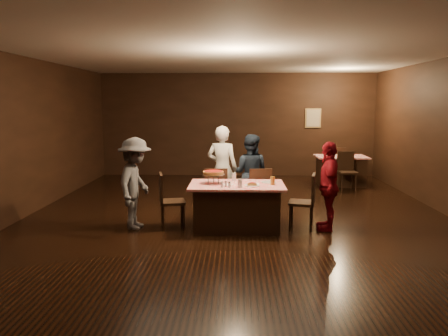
{
  "coord_description": "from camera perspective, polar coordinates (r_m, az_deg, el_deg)",
  "views": [
    {
      "loc": [
        -0.02,
        -7.87,
        2.12
      ],
      "look_at": [
        -0.24,
        -0.3,
        1.0
      ],
      "focal_mm": 35.0,
      "sensor_mm": 36.0,
      "label": 1
    }
  ],
  "objects": [
    {
      "name": "chair_back_far",
      "position": [
        12.37,
        14.36,
        0.5
      ],
      "size": [
        0.47,
        0.47,
        0.95
      ],
      "primitive_type": "cube",
      "rotation": [
        0.0,
        0.0,
        3.26
      ],
      "color": "black",
      "rests_on": "ground"
    },
    {
      "name": "room",
      "position": [
        7.88,
        1.85,
        8.53
      ],
      "size": [
        10.0,
        10.04,
        3.02
      ],
      "color": "black",
      "rests_on": "ground"
    },
    {
      "name": "plate_empty",
      "position": [
        7.56,
        5.86,
        -1.86
      ],
      "size": [
        0.25,
        0.25,
        0.01
      ],
      "primitive_type": "cylinder",
      "color": "white",
      "rests_on": "main_table"
    },
    {
      "name": "diner_red_shirt",
      "position": [
        7.53,
        13.48,
        -2.31
      ],
      "size": [
        0.48,
        0.92,
        1.5
      ],
      "primitive_type": "imported",
      "rotation": [
        0.0,
        0.0,
        -1.71
      ],
      "color": "maroon",
      "rests_on": "ground"
    },
    {
      "name": "chair_back_near",
      "position": [
        11.12,
        15.82,
        -0.42
      ],
      "size": [
        0.44,
        0.44,
        0.95
      ],
      "primitive_type": "cube",
      "rotation": [
        0.0,
        0.0,
        0.05
      ],
      "color": "black",
      "rests_on": "ground"
    },
    {
      "name": "chair_far_right",
      "position": [
        8.2,
        4.48,
        -3.19
      ],
      "size": [
        0.49,
        0.49,
        0.95
      ],
      "primitive_type": "cube",
      "rotation": [
        0.0,
        0.0,
        3.32
      ],
      "color": "black",
      "rests_on": "ground"
    },
    {
      "name": "condiments",
      "position": [
        7.11,
        0.24,
        -2.13
      ],
      "size": [
        0.17,
        0.1,
        0.09
      ],
      "color": "silver",
      "rests_on": "main_table"
    },
    {
      "name": "glass_amber",
      "position": [
        7.36,
        6.37,
        -1.66
      ],
      "size": [
        0.08,
        0.08,
        0.14
      ],
      "primitive_type": "cylinder",
      "color": "#BF7F26",
      "rests_on": "main_table"
    },
    {
      "name": "diner_white_jacket",
      "position": [
        8.58,
        -0.23,
        -0.1
      ],
      "size": [
        0.71,
        0.57,
        1.7
      ],
      "primitive_type": "imported",
      "rotation": [
        0.0,
        0.0,
        2.85
      ],
      "color": "silver",
      "rests_on": "ground"
    },
    {
      "name": "diner_navy_hoodie",
      "position": [
        8.63,
        3.41,
        -0.64
      ],
      "size": [
        0.86,
        0.74,
        1.53
      ],
      "primitive_type": "imported",
      "rotation": [
        0.0,
        0.0,
        2.9
      ],
      "color": "#192334",
      "rests_on": "ground"
    },
    {
      "name": "back_table",
      "position": [
        11.81,
        14.98,
        -0.33
      ],
      "size": [
        1.3,
        0.9,
        0.77
      ],
      "primitive_type": "cube",
      "color": "#AD0B0E",
      "rests_on": "ground"
    },
    {
      "name": "pizza_stand",
      "position": [
        7.43,
        -1.39,
        -0.65
      ],
      "size": [
        0.38,
        0.38,
        0.22
      ],
      "color": "black",
      "rests_on": "main_table"
    },
    {
      "name": "glass_back",
      "position": [
        7.68,
        1.32,
        -1.19
      ],
      "size": [
        0.08,
        0.08,
        0.14
      ],
      "primitive_type": "cylinder",
      "color": "silver",
      "rests_on": "main_table"
    },
    {
      "name": "plate_with_slice",
      "position": [
        7.22,
        3.67,
        -2.18
      ],
      "size": [
        0.25,
        0.25,
        0.06
      ],
      "color": "white",
      "rests_on": "main_table"
    },
    {
      "name": "chair_end_right",
      "position": [
        7.54,
        10.09,
        -4.33
      ],
      "size": [
        0.5,
        0.5,
        0.95
      ],
      "primitive_type": "cube",
      "rotation": [
        0.0,
        0.0,
        -1.79
      ],
      "color": "black",
      "rests_on": "ground"
    },
    {
      "name": "napkin_center",
      "position": [
        7.4,
        4.01,
        -2.1
      ],
      "size": [
        0.19,
        0.19,
        0.01
      ],
      "primitive_type": "cube",
      "rotation": [
        0.0,
        0.0,
        0.21
      ],
      "color": "white",
      "rests_on": "main_table"
    },
    {
      "name": "napkin_left",
      "position": [
        7.35,
        0.52,
        -2.15
      ],
      "size": [
        0.21,
        0.21,
        0.01
      ],
      "primitive_type": "cube",
      "rotation": [
        0.0,
        0.0,
        -0.35
      ],
      "color": "white",
      "rests_on": "main_table"
    },
    {
      "name": "diner_grey_knit",
      "position": [
        7.56,
        -11.51,
        -1.98
      ],
      "size": [
        0.68,
        1.06,
        1.56
      ],
      "primitive_type": "imported",
      "rotation": [
        0.0,
        0.0,
        1.46
      ],
      "color": "#4F4F53",
      "rests_on": "ground"
    },
    {
      "name": "chair_end_left",
      "position": [
        7.54,
        -6.74,
        -4.26
      ],
      "size": [
        0.5,
        0.5,
        0.95
      ],
      "primitive_type": "cube",
      "rotation": [
        0.0,
        0.0,
        1.79
      ],
      "color": "black",
      "rests_on": "ground"
    },
    {
      "name": "chair_far_left",
      "position": [
        8.2,
        -1.12,
        -3.17
      ],
      "size": [
        0.46,
        0.46,
        0.95
      ],
      "primitive_type": "cube",
      "rotation": [
        0.0,
        0.0,
        3.25
      ],
      "color": "black",
      "rests_on": "ground"
    },
    {
      "name": "glass_front_left",
      "position": [
        7.09,
        2.09,
        -2.0
      ],
      "size": [
        0.08,
        0.08,
        0.14
      ],
      "primitive_type": "cylinder",
      "color": "silver",
      "rests_on": "main_table"
    },
    {
      "name": "main_table",
      "position": [
        7.48,
        1.67,
        -5.01
      ],
      "size": [
        1.6,
        1.0,
        0.77
      ],
      "primitive_type": "cube",
      "color": "red",
      "rests_on": "ground"
    }
  ]
}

